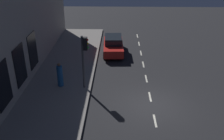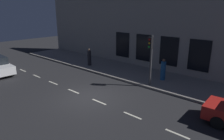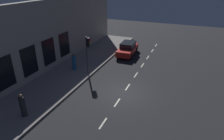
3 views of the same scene
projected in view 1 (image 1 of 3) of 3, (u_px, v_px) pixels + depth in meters
name	position (u px, v px, depth m)	size (l,w,h in m)	color
ground_plane	(152.00, 105.00, 15.85)	(60.00, 60.00, 0.00)	#232326
sidewalk	(52.00, 103.00, 15.96)	(4.50, 32.00, 0.15)	gray
building_facade	(2.00, 52.00, 14.56)	(0.65, 32.00, 6.94)	gray
lane_centre_line	(150.00, 97.00, 16.75)	(0.12, 27.20, 0.01)	beige
traffic_light	(84.00, 54.00, 16.55)	(0.50, 0.32, 3.71)	#424244
parked_car_0	(113.00, 45.00, 23.47)	(1.96, 4.29, 1.58)	red
pedestrian_1	(60.00, 75.00, 17.49)	(0.55, 0.55, 1.73)	#1E5189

